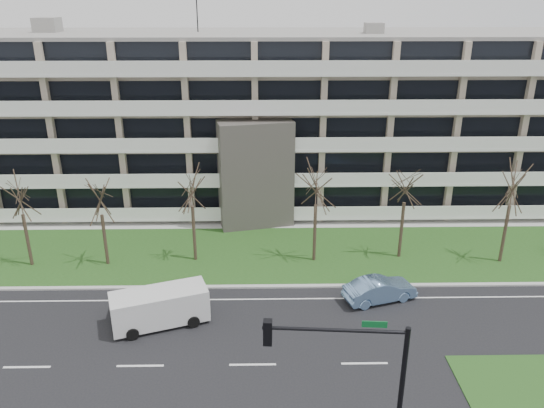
{
  "coord_description": "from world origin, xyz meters",
  "views": [
    {
      "loc": [
        0.64,
        -23.1,
        18.5
      ],
      "look_at": [
        1.2,
        10.0,
        5.25
      ],
      "focal_mm": 35.0,
      "sensor_mm": 36.0,
      "label": 1
    }
  ],
  "objects_px": {
    "silver_pickup": "(155,302)",
    "traffic_signal": "(355,371)",
    "blue_sedan": "(380,290)",
    "white_van": "(161,304)"
  },
  "relations": [
    {
      "from": "silver_pickup",
      "to": "blue_sedan",
      "type": "distance_m",
      "value": 14.22
    },
    {
      "from": "silver_pickup",
      "to": "traffic_signal",
      "type": "relative_size",
      "value": 0.77
    },
    {
      "from": "silver_pickup",
      "to": "blue_sedan",
      "type": "xyz_separation_m",
      "value": [
        14.18,
        1.13,
        0.05
      ]
    },
    {
      "from": "blue_sedan",
      "to": "white_van",
      "type": "bearing_deg",
      "value": 82.08
    },
    {
      "from": "silver_pickup",
      "to": "traffic_signal",
      "type": "height_order",
      "value": "traffic_signal"
    },
    {
      "from": "traffic_signal",
      "to": "blue_sedan",
      "type": "bearing_deg",
      "value": 77.13
    },
    {
      "from": "white_van",
      "to": "traffic_signal",
      "type": "height_order",
      "value": "traffic_signal"
    },
    {
      "from": "silver_pickup",
      "to": "traffic_signal",
      "type": "distance_m",
      "value": 15.62
    },
    {
      "from": "silver_pickup",
      "to": "blue_sedan",
      "type": "bearing_deg",
      "value": -89.4
    },
    {
      "from": "blue_sedan",
      "to": "traffic_signal",
      "type": "bearing_deg",
      "value": 145.01
    }
  ]
}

